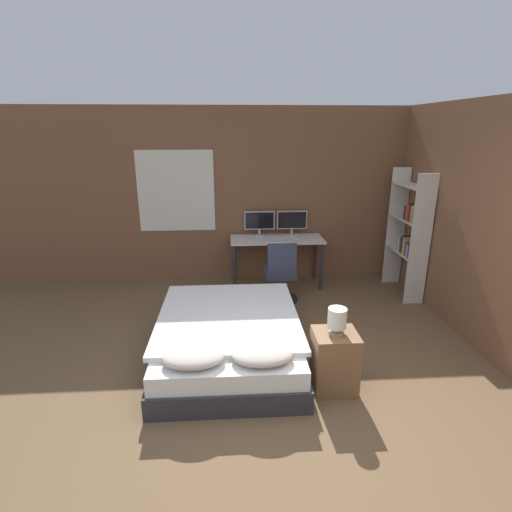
{
  "coord_description": "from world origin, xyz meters",
  "views": [
    {
      "loc": [
        -0.55,
        -2.58,
        2.38
      ],
      "look_at": [
        -0.23,
        2.47,
        0.75
      ],
      "focal_mm": 28.0,
      "sensor_mm": 36.0,
      "label": 1
    }
  ],
  "objects_px": {
    "bedside_lamp": "(337,319)",
    "monitor_right": "(292,221)",
    "monitor_left": "(259,222)",
    "bookshelf": "(411,230)",
    "nightstand": "(334,361)",
    "keyboard": "(278,241)",
    "office_chair": "(280,279)",
    "computer_mouse": "(296,240)",
    "desk": "(277,245)",
    "bed": "(229,338)"
  },
  "relations": [
    {
      "from": "keyboard",
      "to": "office_chair",
      "type": "height_order",
      "value": "office_chair"
    },
    {
      "from": "monitor_left",
      "to": "computer_mouse",
      "type": "height_order",
      "value": "monitor_left"
    },
    {
      "from": "desk",
      "to": "monitor_left",
      "type": "relative_size",
      "value": 3.03
    },
    {
      "from": "monitor_left",
      "to": "computer_mouse",
      "type": "bearing_deg",
      "value": -33.89
    },
    {
      "from": "bedside_lamp",
      "to": "keyboard",
      "type": "bearing_deg",
      "value": 95.61
    },
    {
      "from": "keyboard",
      "to": "office_chair",
      "type": "distance_m",
      "value": 0.63
    },
    {
      "from": "computer_mouse",
      "to": "keyboard",
      "type": "bearing_deg",
      "value": 180.0
    },
    {
      "from": "monitor_left",
      "to": "monitor_right",
      "type": "bearing_deg",
      "value": 0.0
    },
    {
      "from": "bedside_lamp",
      "to": "monitor_right",
      "type": "bearing_deg",
      "value": 89.77
    },
    {
      "from": "nightstand",
      "to": "keyboard",
      "type": "bearing_deg",
      "value": 95.61
    },
    {
      "from": "bed",
      "to": "bookshelf",
      "type": "bearing_deg",
      "value": 30.76
    },
    {
      "from": "keyboard",
      "to": "nightstand",
      "type": "bearing_deg",
      "value": -84.39
    },
    {
      "from": "bed",
      "to": "bookshelf",
      "type": "relative_size",
      "value": 1.1
    },
    {
      "from": "nightstand",
      "to": "bookshelf",
      "type": "bearing_deg",
      "value": 53.19
    },
    {
      "from": "desk",
      "to": "office_chair",
      "type": "height_order",
      "value": "office_chair"
    },
    {
      "from": "monitor_left",
      "to": "bookshelf",
      "type": "relative_size",
      "value": 0.26
    },
    {
      "from": "bedside_lamp",
      "to": "monitor_left",
      "type": "relative_size",
      "value": 0.53
    },
    {
      "from": "monitor_left",
      "to": "office_chair",
      "type": "xyz_separation_m",
      "value": [
        0.24,
        -0.83,
        -0.64
      ]
    },
    {
      "from": "monitor_left",
      "to": "office_chair",
      "type": "bearing_deg",
      "value": -74.05
    },
    {
      "from": "nightstand",
      "to": "office_chair",
      "type": "height_order",
      "value": "office_chair"
    },
    {
      "from": "monitor_right",
      "to": "bedside_lamp",
      "type": "bearing_deg",
      "value": -90.23
    },
    {
      "from": "monitor_left",
      "to": "keyboard",
      "type": "distance_m",
      "value": 0.49
    },
    {
      "from": "monitor_left",
      "to": "nightstand",
      "type": "bearing_deg",
      "value": -80.04
    },
    {
      "from": "desk",
      "to": "monitor_right",
      "type": "height_order",
      "value": "monitor_right"
    },
    {
      "from": "nightstand",
      "to": "bed",
      "type": "bearing_deg",
      "value": 148.59
    },
    {
      "from": "keyboard",
      "to": "computer_mouse",
      "type": "relative_size",
      "value": 5.27
    },
    {
      "from": "desk",
      "to": "bedside_lamp",
      "type": "bearing_deg",
      "value": -84.76
    },
    {
      "from": "monitor_left",
      "to": "office_chair",
      "type": "distance_m",
      "value": 1.07
    },
    {
      "from": "bedside_lamp",
      "to": "computer_mouse",
      "type": "relative_size",
      "value": 3.56
    },
    {
      "from": "monitor_right",
      "to": "bookshelf",
      "type": "height_order",
      "value": "bookshelf"
    },
    {
      "from": "computer_mouse",
      "to": "bedside_lamp",
      "type": "bearing_deg",
      "value": -90.7
    },
    {
      "from": "bookshelf",
      "to": "keyboard",
      "type": "bearing_deg",
      "value": 169.93
    },
    {
      "from": "nightstand",
      "to": "monitor_right",
      "type": "bearing_deg",
      "value": 89.77
    },
    {
      "from": "nightstand",
      "to": "monitor_right",
      "type": "distance_m",
      "value": 2.93
    },
    {
      "from": "bookshelf",
      "to": "monitor_right",
      "type": "bearing_deg",
      "value": 156.84
    },
    {
      "from": "bedside_lamp",
      "to": "bookshelf",
      "type": "relative_size",
      "value": 0.14
    },
    {
      "from": "nightstand",
      "to": "computer_mouse",
      "type": "distance_m",
      "value": 2.54
    },
    {
      "from": "office_chair",
      "to": "bookshelf",
      "type": "relative_size",
      "value": 0.5
    },
    {
      "from": "bed",
      "to": "desk",
      "type": "relative_size",
      "value": 1.41
    },
    {
      "from": "desk",
      "to": "keyboard",
      "type": "distance_m",
      "value": 0.21
    },
    {
      "from": "keyboard",
      "to": "office_chair",
      "type": "xyz_separation_m",
      "value": [
        -0.02,
        -0.47,
        -0.42
      ]
    },
    {
      "from": "monitor_left",
      "to": "office_chair",
      "type": "relative_size",
      "value": 0.52
    },
    {
      "from": "desk",
      "to": "computer_mouse",
      "type": "bearing_deg",
      "value": -32.71
    },
    {
      "from": "bed",
      "to": "computer_mouse",
      "type": "xyz_separation_m",
      "value": [
        1.02,
        1.88,
        0.55
      ]
    },
    {
      "from": "monitor_right",
      "to": "computer_mouse",
      "type": "height_order",
      "value": "monitor_right"
    },
    {
      "from": "office_chair",
      "to": "bedside_lamp",
      "type": "bearing_deg",
      "value": -82.57
    },
    {
      "from": "monitor_right",
      "to": "computer_mouse",
      "type": "relative_size",
      "value": 6.71
    },
    {
      "from": "keyboard",
      "to": "computer_mouse",
      "type": "bearing_deg",
      "value": 0.0
    },
    {
      "from": "bed",
      "to": "bedside_lamp",
      "type": "distance_m",
      "value": 1.27
    },
    {
      "from": "bed",
      "to": "monitor_right",
      "type": "bearing_deg",
      "value": 65.85
    }
  ]
}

